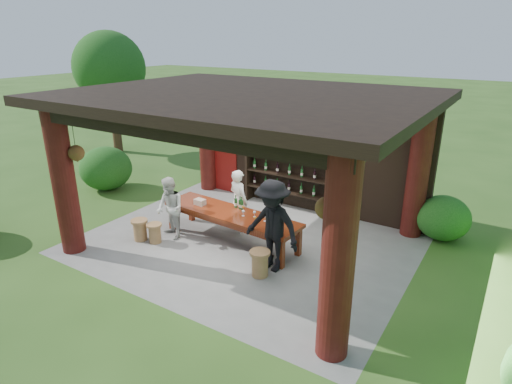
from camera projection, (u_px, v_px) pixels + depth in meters
The scene contains 15 objects.
ground at pixel (247, 242), 10.12m from camera, with size 90.00×90.00×0.00m, color #2D5119.
pavilion at pixel (256, 151), 9.73m from camera, with size 7.50×6.00×3.60m.
wine_shelf at pixel (290, 168), 11.76m from camera, with size 2.68×0.41×2.36m.
tasting_table at pixel (231, 217), 9.97m from camera, with size 3.55×1.12×0.75m.
stool_near_left at pixel (155, 233), 10.05m from camera, with size 0.36×0.36×0.47m.
stool_near_right at pixel (260, 263), 8.64m from camera, with size 0.42×0.42×0.55m.
stool_far_left at pixel (140, 229), 10.16m from camera, with size 0.39×0.39×0.52m.
host at pixel (239, 201), 10.44m from camera, with size 0.58×0.38×1.60m, color white.
guest_woman at pixel (170, 208), 10.14m from camera, with size 0.73×0.57×1.51m, color beige.
guest_man at pixel (272, 226), 8.67m from camera, with size 1.26×0.73×1.96m, color black.
table_bottles at pixel (239, 202), 10.09m from camera, with size 0.27×0.11×0.31m.
table_glasses at pixel (255, 216), 9.55m from camera, with size 0.97×0.44×0.15m.
napkin_basket at pixel (200, 202), 10.34m from camera, with size 0.26×0.18×0.14m, color #BF6672.
shrubs at pixel (386, 241), 8.98m from camera, with size 14.98×8.62×1.36m.
trees at pixel (383, 103), 8.35m from camera, with size 21.00×10.47×4.80m.
Camera 1 is at (5.03, -7.56, 4.64)m, focal length 30.00 mm.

